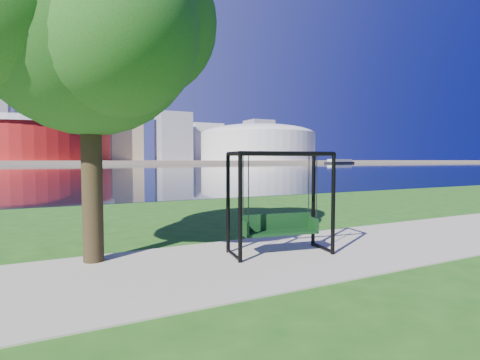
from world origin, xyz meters
TOP-DOWN VIEW (x-y plane):
  - ground at (0.00, 0.00)m, footprint 900.00×900.00m
  - path at (0.00, -0.50)m, footprint 120.00×4.00m
  - river at (0.00, 102.00)m, footprint 900.00×180.00m
  - far_bank at (0.00, 306.00)m, footprint 900.00×228.00m
  - stadium at (-10.00, 235.00)m, footprint 83.00×83.00m
  - arena at (135.00, 235.00)m, footprint 84.00×84.00m
  - skyline at (-4.27, 319.39)m, footprint 392.00×66.00m
  - swing at (0.60, -0.27)m, footprint 2.48×1.38m
  - park_tree at (-3.41, 1.02)m, footprint 6.05×5.46m
  - barge at (170.96, 186.35)m, footprint 29.74×17.64m

SIDE VIEW (x-z plane):
  - ground at x=0.00m, z-range 0.00..0.00m
  - river at x=0.00m, z-range 0.00..0.02m
  - path at x=0.00m, z-range 0.00..0.03m
  - far_bank at x=0.00m, z-range 0.00..2.00m
  - swing at x=0.60m, z-range -0.04..2.37m
  - barge at x=170.96m, z-range -0.13..2.76m
  - park_tree at x=-3.41m, z-range 1.46..8.97m
  - stadium at x=-10.00m, z-range -1.77..30.23m
  - arena at x=135.00m, z-range 2.59..29.15m
  - skyline at x=-4.27m, z-range -12.36..84.14m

